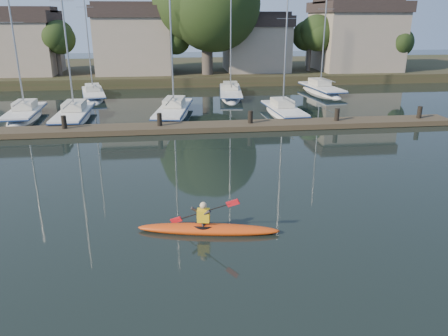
{
  "coord_description": "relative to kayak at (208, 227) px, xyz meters",
  "views": [
    {
      "loc": [
        -2.29,
        -14.09,
        7.16
      ],
      "look_at": [
        -0.17,
        2.81,
        1.2
      ],
      "focal_mm": 35.0,
      "sensor_mm": 36.0,
      "label": 1
    }
  ],
  "objects": [
    {
      "name": "sailboat_6",
      "position": [
        4.6,
        27.16,
        -0.37
      ],
      "size": [
        3.06,
        9.73,
        15.21
      ],
      "rotation": [
        0.0,
        0.0,
        -0.11
      ],
      "color": "white",
      "rests_on": "ground"
    },
    {
      "name": "sailboat_2",
      "position": [
        -0.88,
        19.28,
        -0.38
      ],
      "size": [
        3.62,
        9.34,
        15.08
      ],
      "rotation": [
        0.0,
        0.0,
        -0.17
      ],
      "color": "white",
      "rests_on": "ground"
    },
    {
      "name": "shore",
      "position": [
        2.78,
        40.75,
        3.03
      ],
      "size": [
        90.0,
        25.25,
        12.75
      ],
      "color": "#273118",
      "rests_on": "ground"
    },
    {
      "name": "sailboat_5",
      "position": [
        -8.15,
        28.07,
        -0.36
      ],
      "size": [
        3.48,
        8.4,
        13.54
      ],
      "rotation": [
        0.0,
        0.0,
        0.2
      ],
      "color": "white",
      "rests_on": "ground"
    },
    {
      "name": "sailboat_1",
      "position": [
        -8.11,
        18.79,
        -0.38
      ],
      "size": [
        2.14,
        8.58,
        14.02
      ],
      "rotation": [
        0.0,
        0.0,
        -0.0
      ],
      "color": "white",
      "rests_on": "ground"
    },
    {
      "name": "ground",
      "position": [
        1.16,
        0.46,
        -0.19
      ],
      "size": [
        160.0,
        160.0,
        0.0
      ],
      "primitive_type": "plane",
      "color": "black",
      "rests_on": "ground"
    },
    {
      "name": "kayak",
      "position": [
        0.0,
        0.0,
        0.0
      ],
      "size": [
        5.03,
        1.54,
        1.6
      ],
      "rotation": [
        0.0,
        0.0,
        -0.18
      ],
      "color": "#D05110",
      "rests_on": "ground"
    },
    {
      "name": "dock",
      "position": [
        1.16,
        14.46,
        0.01
      ],
      "size": [
        34.0,
        2.0,
        1.8
      ],
      "color": "#443927",
      "rests_on": "ground"
    },
    {
      "name": "sailboat_0",
      "position": [
        -11.82,
        19.73,
        -0.39
      ],
      "size": [
        2.42,
        7.5,
        11.76
      ],
      "rotation": [
        0.0,
        0.0,
        0.05
      ],
      "color": "white",
      "rests_on": "ground"
    },
    {
      "name": "sailboat_7",
      "position": [
        13.73,
        27.94,
        -0.39
      ],
      "size": [
        2.98,
        8.52,
        13.47
      ],
      "rotation": [
        0.0,
        0.0,
        0.1
      ],
      "color": "white",
      "rests_on": "ground"
    },
    {
      "name": "sailboat_3",
      "position": [
        7.48,
        18.43,
        -0.37
      ],
      "size": [
        2.44,
        7.62,
        12.1
      ],
      "rotation": [
        0.0,
        0.0,
        0.06
      ],
      "color": "white",
      "rests_on": "ground"
    }
  ]
}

